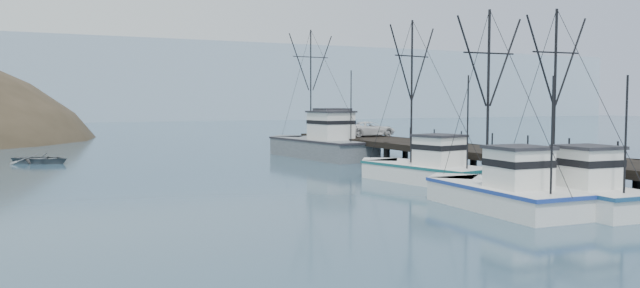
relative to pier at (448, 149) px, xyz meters
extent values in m
plane|color=#29465C|center=(-14.00, -16.00, -1.69)|extent=(400.00, 400.00, 0.00)
cube|color=black|center=(0.00, 0.00, 0.06)|extent=(6.00, 44.00, 0.50)
cylinder|color=black|center=(-2.60, -15.00, -0.69)|extent=(0.56, 0.56, 2.00)
cylinder|color=black|center=(2.60, -15.00, -0.69)|extent=(0.56, 0.56, 2.00)
cylinder|color=black|center=(-2.60, -10.00, -0.69)|extent=(0.56, 0.56, 2.00)
cylinder|color=black|center=(2.60, -10.00, -0.69)|extent=(0.56, 0.56, 2.00)
cylinder|color=black|center=(-2.60, -5.00, -0.69)|extent=(0.56, 0.56, 2.00)
cylinder|color=black|center=(2.60, -5.00, -0.69)|extent=(0.56, 0.56, 2.00)
cylinder|color=black|center=(-2.60, 0.00, -0.69)|extent=(0.56, 0.56, 2.00)
cylinder|color=black|center=(2.60, 0.00, -0.69)|extent=(0.56, 0.56, 2.00)
cylinder|color=black|center=(-2.60, 5.00, -0.69)|extent=(0.56, 0.56, 2.00)
cylinder|color=black|center=(2.60, 5.00, -0.69)|extent=(0.56, 0.56, 2.00)
cylinder|color=black|center=(-2.60, 10.00, -0.69)|extent=(0.56, 0.56, 2.00)
cylinder|color=black|center=(2.60, 10.00, -0.69)|extent=(0.56, 0.56, 2.00)
cylinder|color=black|center=(-2.60, 15.00, -0.69)|extent=(0.56, 0.56, 2.00)
cylinder|color=black|center=(2.60, 15.00, -0.69)|extent=(0.56, 0.56, 2.00)
cylinder|color=black|center=(-2.60, 20.00, -0.69)|extent=(0.56, 0.56, 2.00)
cylinder|color=black|center=(2.60, 20.00, -0.69)|extent=(0.56, 0.56, 2.00)
cube|color=#9EB2C6|center=(-4.00, 154.00, -1.69)|extent=(360.00, 40.00, 26.00)
cube|color=white|center=(-5.47, -17.32, -1.24)|extent=(3.92, 8.74, 1.60)
cube|color=white|center=(-5.17, -13.06, -1.24)|extent=(3.32, 3.32, 1.60)
cube|color=navy|center=(-5.47, -17.32, -0.54)|extent=(4.00, 8.96, 0.18)
cube|color=silver|center=(-5.55, -18.41, 0.51)|extent=(2.49, 2.56, 1.90)
cube|color=#26262B|center=(-5.55, -18.41, 1.54)|extent=(2.71, 2.80, 0.16)
cylinder|color=black|center=(-5.38, -16.01, 4.08)|extent=(0.14, 0.14, 9.03)
cylinder|color=black|center=(-5.70, -20.59, 2.27)|extent=(0.10, 0.10, 5.42)
cube|color=white|center=(-8.81, -16.05, -1.24)|extent=(3.97, 8.81, 1.60)
cube|color=white|center=(-8.56, -11.74, -1.24)|extent=(3.48, 3.48, 1.60)
cube|color=navy|center=(-8.81, -16.05, -0.54)|extent=(4.05, 9.04, 0.18)
cube|color=silver|center=(-8.87, -17.16, 0.51)|extent=(2.57, 2.57, 1.90)
cube|color=#26262B|center=(-8.87, -17.16, 1.54)|extent=(2.79, 2.80, 0.16)
cylinder|color=black|center=(-8.73, -14.73, 4.04)|extent=(0.14, 0.14, 8.95)
cylinder|color=black|center=(-9.00, -19.36, 2.25)|extent=(0.10, 0.10, 5.37)
cube|color=white|center=(-6.04, -5.52, -1.24)|extent=(5.23, 9.67, 1.60)
cube|color=white|center=(-6.92, -1.03, -1.24)|extent=(3.46, 3.46, 1.60)
cube|color=#165558|center=(-6.04, -5.52, -0.54)|extent=(5.34, 9.91, 0.18)
cube|color=silver|center=(-5.81, -6.67, 0.51)|extent=(2.92, 3.01, 1.90)
cube|color=#26262B|center=(-5.81, -6.67, 1.54)|extent=(3.17, 3.28, 0.16)
cylinder|color=black|center=(-6.31, -4.14, 4.45)|extent=(0.14, 0.14, 9.78)
cylinder|color=black|center=(-5.36, -8.97, 2.49)|extent=(0.10, 0.10, 5.87)
cube|color=slate|center=(-4.25, 14.32, -0.94)|extent=(5.93, 13.36, 2.20)
cube|color=slate|center=(-4.99, 20.74, -0.94)|extent=(4.46, 4.46, 2.20)
cube|color=#242228|center=(-4.25, 14.32, 0.06)|extent=(6.05, 13.70, 0.18)
cube|color=silver|center=(-4.07, 12.67, 1.46)|extent=(3.53, 3.98, 2.60)
cube|color=#26262B|center=(-4.07, 12.67, 2.84)|extent=(3.84, 4.34, 0.16)
cylinder|color=black|center=(-4.48, 16.29, 5.52)|extent=(0.14, 0.14, 10.73)
cylinder|color=black|center=(-3.69, 9.37, 3.38)|extent=(0.10, 0.10, 6.44)
cube|color=silver|center=(-1.50, 17.43, 1.56)|extent=(2.80, 3.00, 2.50)
cube|color=#26262B|center=(-1.50, 17.43, 2.96)|extent=(3.00, 3.20, 0.30)
imported|color=silver|center=(0.84, 13.82, 1.05)|extent=(5.35, 2.50, 1.48)
imported|color=slate|center=(-29.07, 20.28, -1.69)|extent=(6.42, 6.25, 1.09)
camera|label=1|loc=(-30.72, -40.15, 3.75)|focal=35.00mm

